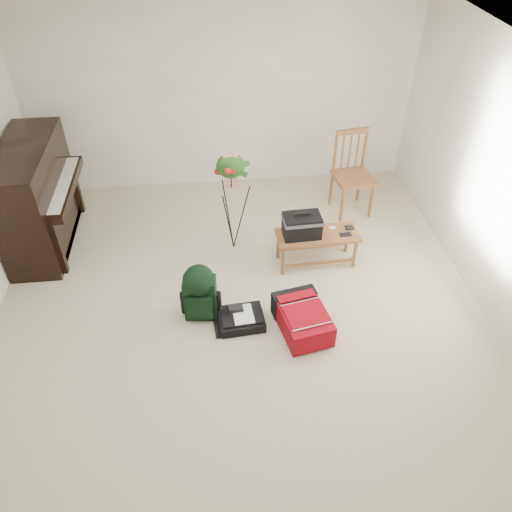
{
  "coord_description": "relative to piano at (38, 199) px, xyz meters",
  "views": [
    {
      "loc": [
        -0.23,
        -3.42,
        3.77
      ],
      "look_at": [
        0.18,
        0.35,
        0.58
      ],
      "focal_mm": 35.0,
      "sensor_mm": 36.0,
      "label": 1
    }
  ],
  "objects": [
    {
      "name": "floor",
      "position": [
        2.19,
        -1.6,
        -0.6
      ],
      "size": [
        5.0,
        5.5,
        0.01
      ],
      "primitive_type": "cube",
      "color": "beige",
      "rests_on": "ground"
    },
    {
      "name": "ceiling",
      "position": [
        2.19,
        -1.6,
        1.9
      ],
      "size": [
        5.0,
        5.5,
        0.01
      ],
      "primitive_type": "cube",
      "color": "white",
      "rests_on": "wall_back"
    },
    {
      "name": "wall_back",
      "position": [
        2.19,
        1.15,
        0.65
      ],
      "size": [
        5.0,
        0.04,
        2.5
      ],
      "primitive_type": "cube",
      "color": "white",
      "rests_on": "floor"
    },
    {
      "name": "piano",
      "position": [
        0.0,
        0.0,
        0.0
      ],
      "size": [
        0.71,
        1.5,
        1.25
      ],
      "color": "black",
      "rests_on": "floor"
    },
    {
      "name": "bench",
      "position": [
        2.99,
        -0.74,
        -0.1
      ],
      "size": [
        0.93,
        0.4,
        0.7
      ],
      "rotation": [
        0.0,
        0.0,
        0.04
      ],
      "color": "brown",
      "rests_on": "floor"
    },
    {
      "name": "dining_chair",
      "position": [
        3.76,
        0.27,
        -0.08
      ],
      "size": [
        0.52,
        0.52,
        1.06
      ],
      "rotation": [
        0.0,
        0.0,
        0.13
      ],
      "color": "brown",
      "rests_on": "floor"
    },
    {
      "name": "red_suitcase",
      "position": [
        2.78,
        -1.7,
        -0.45
      ],
      "size": [
        0.55,
        0.72,
        0.28
      ],
      "rotation": [
        0.0,
        0.0,
        0.19
      ],
      "color": "#9F0615",
      "rests_on": "floor"
    },
    {
      "name": "black_duffel",
      "position": [
        2.18,
        -1.6,
        -0.53
      ],
      "size": [
        0.47,
        0.39,
        0.19
      ],
      "rotation": [
        0.0,
        0.0,
        0.08
      ],
      "color": "black",
      "rests_on": "floor"
    },
    {
      "name": "green_backpack",
      "position": [
        1.79,
        -1.44,
        -0.25
      ],
      "size": [
        0.34,
        0.31,
        0.64
      ],
      "rotation": [
        0.0,
        0.0,
        -0.11
      ],
      "color": "black",
      "rests_on": "floor"
    },
    {
      "name": "flower_stand",
      "position": [
        2.2,
        -0.36,
        0.02
      ],
      "size": [
        0.42,
        0.42,
        1.28
      ],
      "rotation": [
        0.0,
        0.0,
        -0.04
      ],
      "color": "black",
      "rests_on": "floor"
    }
  ]
}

